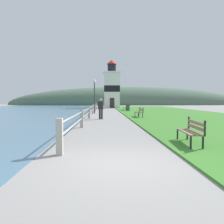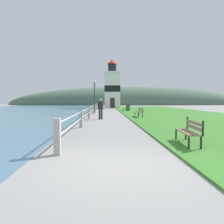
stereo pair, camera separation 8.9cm
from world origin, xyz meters
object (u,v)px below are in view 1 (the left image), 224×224
lamp_post (94,90)px  park_bench_far (125,107)px  park_bench_midway (140,112)px  person_strolling (101,108)px  lighthouse (112,87)px  trash_bin (128,108)px  park_bench_near (192,130)px

lamp_post → park_bench_far: bearing=57.3°
park_bench_midway → person_strolling: size_ratio=1.05×
park_bench_far → person_strolling: 15.00m
park_bench_midway → lamp_post: (-4.31, 6.35, 2.20)m
lighthouse → lamp_post: size_ratio=2.43×
park_bench_midway → lighthouse: (-1.60, 24.73, 3.58)m
lighthouse → person_strolling: bearing=-94.0°
trash_bin → lamp_post: bearing=-133.4°
lamp_post → lighthouse: bearing=81.6°
person_strolling → park_bench_far: bearing=4.6°
park_bench_near → park_bench_midway: bearing=-86.0°
park_bench_midway → park_bench_far: size_ratio=1.06×
park_bench_near → trash_bin: (0.35, 23.14, -0.11)m
lighthouse → park_bench_far: bearing=-82.3°
trash_bin → person_strolling: bearing=-106.0°
trash_bin → lamp_post: (-4.49, -4.74, 2.31)m
park_bench_near → lamp_post: 18.99m
park_bench_midway → trash_bin: (0.18, 11.09, -0.11)m
park_bench_near → lamp_post: lamp_post is taller
park_bench_far → trash_bin: 1.95m
person_strolling → trash_bin: (3.63, 12.66, -0.50)m
park_bench_midway → trash_bin: park_bench_midway is taller
park_bench_far → lighthouse: bearing=-77.6°
park_bench_far → person_strolling: bearing=81.5°
park_bench_midway → trash_bin: bearing=-92.2°
person_strolling → lamp_post: (-0.86, 7.92, 1.81)m
park_bench_midway → lighthouse: 25.04m
person_strolling → lamp_post: bearing=24.0°
person_strolling → trash_bin: bearing=1.8°
park_bench_near → park_bench_midway: 12.05m
lighthouse → person_strolling: lighthouse is taller
park_bench_near → lamp_post: bearing=-72.5°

